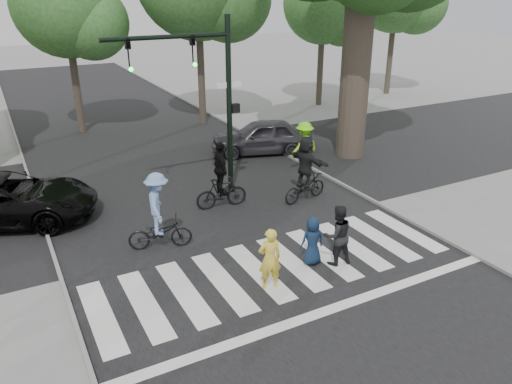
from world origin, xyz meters
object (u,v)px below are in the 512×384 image
at_px(cyclist_left, 159,216).
at_px(cyclist_mid, 221,181).
at_px(car_suv, 4,199).
at_px(car_grey, 261,136).
at_px(pedestrian_child, 312,241).
at_px(traffic_signal, 205,84).
at_px(pedestrian_woman, 270,259).
at_px(pedestrian_adult, 337,235).
at_px(cyclist_right, 305,172).

xyz_separation_m(cyclist_left, cyclist_mid, (2.65, 1.70, -0.04)).
height_order(car_suv, car_grey, car_suv).
height_order(pedestrian_child, car_suv, car_suv).
height_order(cyclist_mid, car_grey, cyclist_mid).
xyz_separation_m(traffic_signal, pedestrian_child, (0.60, -5.48, -3.24)).
xyz_separation_m(pedestrian_woman, cyclist_mid, (0.94, 4.87, 0.13)).
bearing_deg(pedestrian_adult, traffic_signal, -70.12).
relative_size(traffic_signal, pedestrian_child, 4.52).
relative_size(cyclist_right, car_suv, 0.41).
bearing_deg(car_grey, pedestrian_child, -3.01).
bearing_deg(cyclist_left, pedestrian_child, -39.83).
distance_m(cyclist_left, car_suv, 5.34).
bearing_deg(pedestrian_adult, car_suv, -33.95).
bearing_deg(car_suv, car_grey, -55.59).
xyz_separation_m(pedestrian_child, cyclist_mid, (-0.60, 4.41, 0.26)).
bearing_deg(cyclist_mid, car_suv, 161.20).
bearing_deg(car_suv, pedestrian_child, -111.60).
height_order(cyclist_left, car_suv, cyclist_left).
xyz_separation_m(pedestrian_adult, cyclist_mid, (-1.17, 4.70, 0.09)).
bearing_deg(cyclist_right, pedestrian_adult, -112.06).
xyz_separation_m(traffic_signal, cyclist_right, (2.75, -1.86, -2.89)).
distance_m(pedestrian_child, pedestrian_adult, 0.66).
bearing_deg(car_suv, cyclist_right, -86.16).
xyz_separation_m(traffic_signal, cyclist_mid, (-0.01, -1.07, -2.98)).
relative_size(traffic_signal, cyclist_right, 2.64).
distance_m(car_suv, car_grey, 10.54).
relative_size(traffic_signal, pedestrian_adult, 3.61).
height_order(pedestrian_adult, cyclist_mid, cyclist_mid).
height_order(pedestrian_adult, cyclist_right, cyclist_right).
distance_m(pedestrian_adult, car_grey, 9.57).
relative_size(cyclist_left, car_grey, 0.51).
bearing_deg(cyclist_right, traffic_signal, 145.90).
bearing_deg(cyclist_left, car_suv, 133.74).
distance_m(traffic_signal, car_suv, 7.16).
bearing_deg(car_grey, pedestrian_adult, 0.81).
bearing_deg(traffic_signal, car_grey, 40.63).
bearing_deg(cyclist_left, pedestrian_adult, -38.20).
bearing_deg(cyclist_right, pedestrian_child, -120.79).
relative_size(pedestrian_woman, cyclist_mid, 0.71).
relative_size(pedestrian_woman, car_suv, 0.29).
bearing_deg(pedestrian_woman, car_grey, -107.99).
bearing_deg(car_suv, cyclist_left, -114.45).
bearing_deg(pedestrian_child, traffic_signal, -75.16).
distance_m(pedestrian_adult, car_suv, 10.17).
bearing_deg(traffic_signal, cyclist_mid, -90.37).
distance_m(traffic_signal, pedestrian_woman, 6.77).
bearing_deg(cyclist_mid, car_grey, 48.42).
height_order(cyclist_left, car_grey, cyclist_left).
bearing_deg(pedestrian_adult, cyclist_left, -29.73).
xyz_separation_m(pedestrian_child, cyclist_right, (2.15, 3.61, 0.35)).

